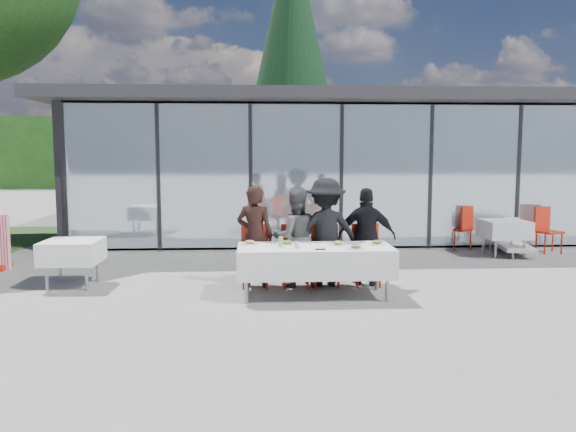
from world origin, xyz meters
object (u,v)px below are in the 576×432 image
object	(u,v)px
plate_b	(287,243)
conifer_tree	(292,47)
spare_table_left	(72,252)
diner_chair_d	(366,251)
juice_bottle	(281,242)
spare_table_right	(504,229)
lounger	(511,241)
diner_chair_b	(295,252)
diner_d	(367,237)
diner_chair_c	(325,252)
dining_table	(315,261)
spare_chair_a	(546,227)
spare_chair_b	(464,226)
diner_chair_a	(255,252)
diner_c	(326,232)
plate_c	(338,244)
folded_eyeglasses	(320,249)
plate_d	(377,243)
plate_extra	(356,247)
diner_a	(255,236)
plate_a	(250,243)

from	to	relation	value
plate_b	conifer_tree	world-z (taller)	conifer_tree
spare_table_left	diner_chair_d	bearing A→B (deg)	-1.22
juice_bottle	spare_table_right	size ratio (longest dim) A/B	0.18
lounger	plate_b	bearing A→B (deg)	-146.46
diner_chair_b	diner_d	size ratio (longest dim) A/B	0.62
diner_chair_c	conifer_tree	distance (m)	13.30
dining_table	spare_chair_a	bearing A→B (deg)	33.32
spare_chair_b	lounger	world-z (taller)	spare_chair_b
dining_table	diner_chair_a	distance (m)	1.16
diner_chair_b	juice_bottle	bearing A→B (deg)	-108.34
diner_c	conifer_tree	size ratio (longest dim) A/B	0.16
diner_chair_d	spare_chair_a	size ratio (longest dim) A/B	1.00
plate_c	spare_chair_b	world-z (taller)	spare_chair_b
diner_c	plate_b	size ratio (longest dim) A/B	6.05
diner_chair_b	juice_bottle	xyz separation A→B (m)	(-0.26, -0.78, 0.29)
plate_c	spare_chair_b	bearing A→B (deg)	49.10
plate_b	juice_bottle	world-z (taller)	juice_bottle
spare_table_right	spare_chair_b	xyz separation A→B (m)	(-0.57, 0.78, -0.02)
folded_eyeglasses	lounger	bearing A→B (deg)	39.82
dining_table	conifer_tree	world-z (taller)	conifer_tree
plate_c	spare_table_left	bearing A→B (deg)	169.36
diner_c	conifer_tree	bearing A→B (deg)	-94.34
juice_bottle	spare_chair_b	size ratio (longest dim) A/B	0.16
diner_chair_b	diner_d	distance (m)	1.17
plate_d	juice_bottle	bearing A→B (deg)	-174.57
diner_d	lounger	size ratio (longest dim) A/B	1.11
diner_chair_d	plate_c	xyz separation A→B (m)	(-0.55, -0.68, 0.24)
diner_d	folded_eyeglasses	bearing A→B (deg)	62.48
spare_table_left	lounger	size ratio (longest dim) A/B	0.61
plate_b	folded_eyeglasses	world-z (taller)	plate_b
spare_chair_a	spare_table_right	bearing A→B (deg)	-161.14
diner_d	spare_table_right	xyz separation A→B (m)	(3.34, 2.43, -0.23)
dining_table	folded_eyeglasses	bearing A→B (deg)	-81.54
plate_d	spare_chair_a	size ratio (longest dim) A/B	0.29
dining_table	plate_extra	xyz separation A→B (m)	(0.56, -0.26, 0.24)
diner_chair_a	plate_c	world-z (taller)	diner_chair_a
diner_chair_c	plate_extra	distance (m)	1.09
plate_d	lounger	bearing A→B (deg)	42.86
diner_chair_d	plate_extra	bearing A→B (deg)	-108.63
diner_d	diner_c	bearing A→B (deg)	13.03
dining_table	plate_d	distance (m)	0.97
plate_b	conifer_tree	bearing A→B (deg)	86.26
diner_c	spare_chair_b	xyz separation A→B (m)	(3.44, 3.21, -0.32)
plate_c	plate_extra	bearing A→B (deg)	-58.32
plate_c	spare_table_right	size ratio (longest dim) A/B	0.33
diner_a	plate_d	xyz separation A→B (m)	(1.82, -0.59, -0.03)
plate_extra	conifer_tree	xyz separation A→B (m)	(-0.13, 13.14, 5.21)
diner_chair_b	spare_table_right	world-z (taller)	diner_chair_b
plate_c	diner_chair_b	bearing A→B (deg)	131.40
diner_chair_c	plate_a	xyz separation A→B (m)	(-1.20, -0.53, 0.24)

